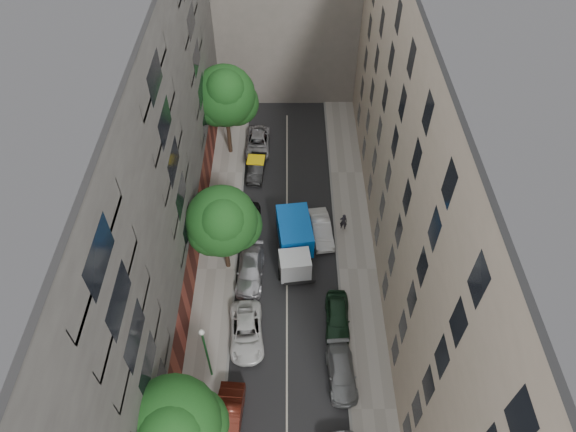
{
  "coord_description": "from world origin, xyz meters",
  "views": [
    {
      "loc": [
        0.06,
        -23.75,
        32.56
      ],
      "look_at": [
        0.08,
        0.27,
        6.0
      ],
      "focal_mm": 32.0,
      "sensor_mm": 36.0,
      "label": 1
    }
  ],
  "objects_px": {
    "car_right_2": "(337,316)",
    "pedestrian": "(344,222)",
    "car_left_3": "(250,270)",
    "car_left_6": "(258,143)",
    "car_right_1": "(342,373)",
    "car_right_3": "(321,229)",
    "car_left_4": "(248,223)",
    "tree_far": "(226,98)",
    "tree_near": "(174,428)",
    "car_left_1": "(228,418)",
    "tarp_truck": "(295,242)",
    "car_left_5": "(256,168)",
    "car_left_2": "(246,332)",
    "tree_mid": "(223,223)",
    "lamp_post": "(205,348)"
  },
  "relations": [
    {
      "from": "car_left_4",
      "to": "car_right_1",
      "type": "height_order",
      "value": "car_left_4"
    },
    {
      "from": "car_left_1",
      "to": "car_right_2",
      "type": "relative_size",
      "value": 1.07
    },
    {
      "from": "tarp_truck",
      "to": "car_left_1",
      "type": "xyz_separation_m",
      "value": [
        -4.2,
        -13.35,
        -0.83
      ]
    },
    {
      "from": "tarp_truck",
      "to": "tree_near",
      "type": "relative_size",
      "value": 0.75
    },
    {
      "from": "car_right_1",
      "to": "tree_near",
      "type": "bearing_deg",
      "value": -153.45
    },
    {
      "from": "car_left_2",
      "to": "car_right_1",
      "type": "distance_m",
      "value": 7.09
    },
    {
      "from": "car_left_3",
      "to": "tree_mid",
      "type": "relative_size",
      "value": 0.62
    },
    {
      "from": "car_left_1",
      "to": "pedestrian",
      "type": "xyz_separation_m",
      "value": [
        8.26,
        16.01,
        0.23
      ]
    },
    {
      "from": "car_left_6",
      "to": "car_left_4",
      "type": "bearing_deg",
      "value": -91.62
    },
    {
      "from": "car_right_3",
      "to": "lamp_post",
      "type": "bearing_deg",
      "value": -130.13
    },
    {
      "from": "car_right_2",
      "to": "car_left_2",
      "type": "bearing_deg",
      "value": -167.3
    },
    {
      "from": "car_left_4",
      "to": "tree_far",
      "type": "bearing_deg",
      "value": 108.17
    },
    {
      "from": "car_left_4",
      "to": "car_left_6",
      "type": "bearing_deg",
      "value": 93.51
    },
    {
      "from": "car_left_1",
      "to": "car_left_4",
      "type": "height_order",
      "value": "car_left_1"
    },
    {
      "from": "car_left_4",
      "to": "car_right_2",
      "type": "distance_m",
      "value": 11.19
    },
    {
      "from": "car_left_2",
      "to": "tree_near",
      "type": "relative_size",
      "value": 0.57
    },
    {
      "from": "car_left_2",
      "to": "tree_near",
      "type": "distance_m",
      "value": 10.32
    },
    {
      "from": "car_right_2",
      "to": "tree_mid",
      "type": "bearing_deg",
      "value": 151.27
    },
    {
      "from": "car_left_3",
      "to": "car_left_6",
      "type": "xyz_separation_m",
      "value": [
        0.0,
        15.13,
        -0.03
      ]
    },
    {
      "from": "car_right_3",
      "to": "car_left_4",
      "type": "bearing_deg",
      "value": 165.96
    },
    {
      "from": "car_left_6",
      "to": "tree_mid",
      "type": "relative_size",
      "value": 0.62
    },
    {
      "from": "car_right_1",
      "to": "car_right_3",
      "type": "height_order",
      "value": "car_right_3"
    },
    {
      "from": "car_left_2",
      "to": "car_left_5",
      "type": "xyz_separation_m",
      "value": [
        0.02,
        16.8,
        -0.02
      ]
    },
    {
      "from": "car_left_4",
      "to": "tree_near",
      "type": "bearing_deg",
      "value": -91.86
    },
    {
      "from": "car_left_1",
      "to": "car_left_3",
      "type": "distance_m",
      "value": 11.32
    },
    {
      "from": "tree_mid",
      "to": "pedestrian",
      "type": "bearing_deg",
      "value": 23.3
    },
    {
      "from": "tarp_truck",
      "to": "tree_far",
      "type": "bearing_deg",
      "value": 108.54
    },
    {
      "from": "car_right_2",
      "to": "pedestrian",
      "type": "bearing_deg",
      "value": 85.23
    },
    {
      "from": "car_left_2",
      "to": "car_right_1",
      "type": "xyz_separation_m",
      "value": [
        6.42,
        -3.0,
        -0.05
      ]
    },
    {
      "from": "car_left_6",
      "to": "car_right_2",
      "type": "distance_m",
      "value": 20.24
    },
    {
      "from": "car_left_3",
      "to": "car_left_4",
      "type": "relative_size",
      "value": 1.13
    },
    {
      "from": "car_left_5",
      "to": "tree_far",
      "type": "xyz_separation_m",
      "value": [
        -2.52,
        2.89,
        5.64
      ]
    },
    {
      "from": "tree_near",
      "to": "pedestrian",
      "type": "height_order",
      "value": "tree_near"
    },
    {
      "from": "car_left_4",
      "to": "lamp_post",
      "type": "height_order",
      "value": "lamp_post"
    },
    {
      "from": "tarp_truck",
      "to": "car_right_3",
      "type": "xyz_separation_m",
      "value": [
        2.2,
        2.07,
        -0.85
      ]
    },
    {
      "from": "car_right_2",
      "to": "car_right_3",
      "type": "height_order",
      "value": "car_right_3"
    },
    {
      "from": "tarp_truck",
      "to": "car_left_4",
      "type": "xyz_separation_m",
      "value": [
        -3.83,
        2.75,
        -0.83
      ]
    },
    {
      "from": "car_left_6",
      "to": "car_right_1",
      "type": "bearing_deg",
      "value": -73.96
    },
    {
      "from": "tree_near",
      "to": "lamp_post",
      "type": "distance_m",
      "value": 6.0
    },
    {
      "from": "car_left_5",
      "to": "tree_mid",
      "type": "bearing_deg",
      "value": -94.05
    },
    {
      "from": "tarp_truck",
      "to": "car_right_2",
      "type": "relative_size",
      "value": 1.53
    },
    {
      "from": "car_left_5",
      "to": "car_right_3",
      "type": "relative_size",
      "value": 0.92
    },
    {
      "from": "car_left_3",
      "to": "tree_mid",
      "type": "distance_m",
      "value": 4.92
    },
    {
      "from": "pedestrian",
      "to": "car_left_3",
      "type": "bearing_deg",
      "value": 40.59
    },
    {
      "from": "car_left_1",
      "to": "car_right_1",
      "type": "distance_m",
      "value": 7.81
    },
    {
      "from": "car_right_1",
      "to": "car_right_2",
      "type": "xyz_separation_m",
      "value": [
        0.0,
        4.2,
        0.08
      ]
    },
    {
      "from": "car_left_5",
      "to": "lamp_post",
      "type": "height_order",
      "value": "lamp_post"
    },
    {
      "from": "pedestrian",
      "to": "car_left_5",
      "type": "bearing_deg",
      "value": -34.12
    },
    {
      "from": "car_right_3",
      "to": "lamp_post",
      "type": "relative_size",
      "value": 0.76
    },
    {
      "from": "tarp_truck",
      "to": "car_left_5",
      "type": "height_order",
      "value": "tarp_truck"
    }
  ]
}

